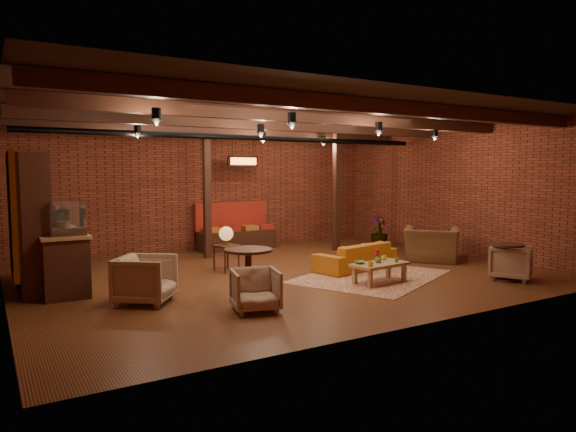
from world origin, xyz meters
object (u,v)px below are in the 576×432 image
armchair_right (432,239)px  plant_tall (380,201)px  side_table_lamp (226,237)px  armchair_far (511,261)px  side_table_book (416,234)px  round_table_right (507,256)px  armchair_a (145,277)px  coffee_table (379,265)px  round_table_left (248,265)px  sofa (355,256)px  armchair_b (255,288)px

armchair_right → plant_tall: size_ratio=0.47×
side_table_lamp → armchair_far: side_table_lamp is taller
side_table_lamp → side_table_book: (5.15, -0.28, -0.23)m
armchair_right → round_table_right: 2.35m
armchair_a → armchair_far: size_ratio=1.14×
coffee_table → side_table_lamp: (-1.99, 2.53, 0.38)m
round_table_left → round_table_right: bearing=-15.3°
sofa → side_table_lamp: side_table_lamp is taller
side_table_book → sofa: bearing=-160.4°
side_table_lamp → armchair_right: 4.80m
round_table_left → armchair_a: 1.65m
coffee_table → armchair_right: bearing=24.4°
sofa → coffee_table: 1.36m
round_table_right → side_table_book: bearing=74.0°
sofa → plant_tall: 3.64m
sofa → side_table_book: sofa is taller
round_table_left → plant_tall: bearing=30.6°
sofa → armchair_right: size_ratio=1.62×
side_table_lamp → plant_tall: plant_tall is taller
sofa → side_table_lamp: size_ratio=2.08×
round_table_right → plant_tall: bearing=79.2°
round_table_left → armchair_far: bearing=-14.2°
plant_tall → armchair_a: bearing=-158.8°
round_table_right → armchair_far: 0.24m
sofa → coffee_table: (-0.45, -1.28, 0.05)m
sofa → armchair_b: bearing=16.4°
side_table_book → round_table_right: size_ratio=0.77×
armchair_right → armchair_far: bearing=133.1°
round_table_left → armchair_far: size_ratio=1.12×
sofa → armchair_right: bearing=165.3°
coffee_table → round_table_right: bearing=-27.0°
side_table_lamp → round_table_right: (4.19, -3.65, -0.24)m
round_table_right → round_table_left: bearing=164.7°
sofa → armchair_b: 3.79m
armchair_a → armchair_right: size_ratio=0.70×
armchair_a → sofa: bearing=-46.8°
side_table_lamp → armchair_right: armchair_right is taller
coffee_table → round_table_right: (2.20, -1.12, 0.14)m
side_table_book → coffee_table: bearing=-144.6°
side_table_lamp → armchair_right: (4.61, -1.34, -0.19)m
coffee_table → round_table_left: size_ratio=1.41×
sofa → side_table_lamp: bearing=-39.3°
round_table_left → armchair_b: size_ratio=1.19×
armchair_a → armchair_b: 1.83m
round_table_right → armchair_far: armchair_far is taller
side_table_lamp → round_table_left: side_table_lamp is taller
armchair_right → sofa: bearing=46.0°
armchair_b → plant_tall: plant_tall is taller
round_table_right → plant_tall: plant_tall is taller
side_table_book → plant_tall: size_ratio=0.22×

